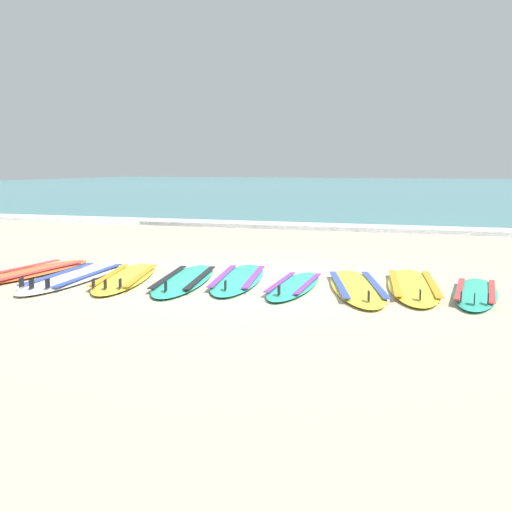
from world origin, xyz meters
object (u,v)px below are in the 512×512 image
Objects in this scene: surfboard_0 at (31,272)px; surfboard_2 at (126,278)px; surfboard_4 at (238,279)px; surfboard_7 at (413,286)px; surfboard_5 at (294,285)px; surfboard_8 at (475,293)px; surfboard_1 at (74,277)px; surfboard_3 at (185,280)px; surfboard_6 at (357,287)px.

surfboard_2 is at bearing 0.70° from surfboard_0.
surfboard_4 and surfboard_7 have the same top height.
surfboard_2 is 2.27m from surfboard_5.
surfboard_2 is at bearing -176.00° from surfboard_5.
surfboard_8 is at bearing 3.62° from surfboard_0.
surfboard_1 and surfboard_8 have the same top height.
surfboard_4 and surfboard_5 have the same top height.
surfboard_3 is 0.70m from surfboard_4.
surfboard_0 and surfboard_2 have the same top height.
surfboard_0 is at bearing -179.30° from surfboard_2.
surfboard_7 is (3.67, 0.58, -0.00)m from surfboard_2.
surfboard_8 is (3.59, 0.25, 0.00)m from surfboard_3.
surfboard_0 and surfboard_7 have the same top height.
surfboard_3 is at bearing -175.02° from surfboard_6.
surfboard_5 is 0.77m from surfboard_6.
surfboard_8 is (5.87, 0.37, 0.00)m from surfboard_0.
surfboard_7 is at bearing 23.56° from surfboard_6.
surfboard_5 is (3.75, 0.18, 0.00)m from surfboard_0.
surfboard_1 and surfboard_4 have the same top height.
surfboard_1 is 4.42m from surfboard_7.
surfboard_4 and surfboard_6 have the same top height.
surfboard_2 and surfboard_4 have the same top height.
surfboard_1 is 1.07× the size of surfboard_4.
surfboard_6 is at bearing 10.42° from surfboard_5.
surfboard_6 is 0.99× the size of surfboard_7.
surfboard_2 is (0.68, 0.16, 0.00)m from surfboard_1.
surfboard_2 is (1.48, 0.02, 0.00)m from surfboard_0.
surfboard_1 is (0.80, -0.14, 0.00)m from surfboard_0.
surfboard_1 is 1.06× the size of surfboard_3.
surfboard_0 and surfboard_3 have the same top height.
surfboard_7 and surfboard_8 have the same top height.
surfboard_1 is 2.20m from surfboard_4.
surfboard_3 and surfboard_8 have the same top height.
surfboard_6 is at bearing -177.66° from surfboard_8.
surfboard_4 is 0.84m from surfboard_5.
surfboard_0 is 4.51m from surfboard_6.
surfboard_1 is at bearing -172.98° from surfboard_6.
surfboard_3 is at bearing -156.76° from surfboard_4.
surfboard_4 is (0.65, 0.28, 0.00)m from surfboard_3.
surfboard_1 is 1.51m from surfboard_3.
surfboard_1 is at bearing -170.00° from surfboard_3.
surfboard_2 is at bearing 13.09° from surfboard_1.
surfboard_3 is (0.81, 0.10, -0.00)m from surfboard_2.
surfboard_3 is at bearing 3.06° from surfboard_0.
surfboard_7 is at bearing 5.16° from surfboard_4.
surfboard_0 is 0.94× the size of surfboard_1.
surfboard_2 is 1.24× the size of surfboard_5.
surfboard_1 and surfboard_5 have the same top height.
surfboard_3 is at bearing -170.53° from surfboard_7.
surfboard_3 is at bearing -176.03° from surfboard_8.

